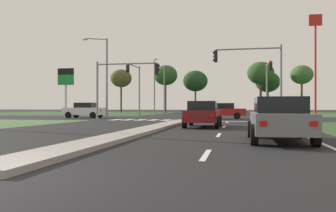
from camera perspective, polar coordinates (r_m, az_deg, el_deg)
The scene contains 38 objects.
ground_plane at distance 35.22m, azimuth 4.29°, elevation -2.01°, with size 200.00×200.00×0.00m, color black.
grass_verge_far_left at distance 66.48m, azimuth -15.38°, elevation -1.12°, with size 35.00×35.00×0.01m, color #2D4C28.
median_island_near at distance 16.54m, azimuth -3.66°, elevation -3.90°, with size 1.20×22.00×0.14m, color gray.
median_island_far at distance 60.11m, azimuth 7.15°, elevation -1.17°, with size 1.20×36.00×0.14m, color gray.
lane_dash_near at distance 8.49m, azimuth 6.22°, elevation -7.93°, with size 0.14×2.00×0.01m, color silver.
lane_dash_second at distance 14.45m, azimuth 8.29°, elevation -4.70°, with size 0.14×2.00×0.01m, color silver.
lane_dash_third at distance 20.43m, azimuth 9.14°, elevation -3.36°, with size 0.14×2.00×0.01m, color silver.
lane_dash_fourth at distance 26.42m, azimuth 9.61°, elevation -2.63°, with size 0.14×2.00×0.01m, color silver.
edge_line_right at distance 17.19m, azimuth 19.98°, elevation -3.97°, with size 0.14×24.00×0.01m, color silver.
stop_bar_near at distance 27.98m, azimuth 10.31°, elevation -2.49°, with size 6.40×0.50×0.01m, color silver.
crosswalk_bar_near at distance 31.61m, azimuth -8.48°, elevation -2.22°, with size 0.70×2.80×0.01m, color silver.
crosswalk_bar_second at distance 31.24m, azimuth -6.49°, elevation -2.24°, with size 0.70×2.80×0.01m, color silver.
crosswalk_bar_third at distance 30.91m, azimuth -4.45°, elevation -2.27°, with size 0.70×2.80×0.01m, color silver.
crosswalk_bar_fourth at distance 30.62m, azimuth -2.38°, elevation -2.29°, with size 0.70×2.80×0.01m, color silver.
crosswalk_bar_fifth at distance 30.38m, azimuth -0.27°, elevation -2.30°, with size 0.70×2.80×0.01m, color silver.
crosswalk_bar_sixth at distance 30.17m, azimuth 1.87°, elevation -2.32°, with size 0.70×2.80×0.01m, color silver.
crosswalk_bar_seventh at distance 30.00m, azimuth 4.04°, elevation -2.33°, with size 0.70×2.80×0.01m, color silver.
crosswalk_bar_eighth at distance 29.88m, azimuth 6.23°, elevation -2.34°, with size 0.70×2.80×0.01m, color silver.
car_grey_near at distance 12.21m, azimuth 17.68°, elevation -2.00°, with size 1.95×4.36×1.48m.
car_red_second at distance 33.91m, azimuth 8.79°, elevation -0.78°, with size 4.61×2.06×1.51m.
car_maroon_third at distance 20.08m, azimuth 5.76°, elevation -1.27°, with size 1.96×4.48×1.48m.
car_white_fourth at distance 37.44m, azimuth -13.47°, elevation -0.66°, with size 4.25×2.01×1.59m.
traffic_signal_near_right at distance 28.55m, azimuth 14.14°, elevation 5.92°, with size 5.39×0.32×6.01m.
traffic_signal_far_right at distance 40.04m, azimuth 16.03°, elevation 4.23°, with size 0.32×5.06×6.09m.
traffic_signal_far_left at distance 41.66m, azimuth -5.35°, elevation 4.14°, with size 0.32×4.99×6.20m.
traffic_signal_near_left at distance 30.04m, azimuth -7.61°, elevation 4.46°, with size 5.63×0.32×5.06m.
street_lamp_second at distance 35.77m, azimuth -10.34°, elevation 5.33°, with size 2.29×1.20×8.04m.
street_lamp_third at distance 55.27m, azimuth -2.20°, elevation 3.72°, with size 1.12×2.35×8.62m.
street_lamp_fourth at distance 62.67m, azimuth -0.69°, elevation 3.09°, with size 0.61×2.06×8.32m.
pedestrian_at_median at distance 48.46m, azimuth 6.13°, elevation -0.06°, with size 0.34×0.34×1.78m.
fastfood_pole_sign at distance 55.27m, azimuth 22.92°, elevation 9.40°, with size 1.80×0.40×14.46m.
fuel_price_totem at distance 39.62m, azimuth -16.34°, elevation 3.82°, with size 1.80×0.24×5.34m.
treeline_near at distance 73.19m, azimuth -7.66°, elevation 4.47°, with size 4.36×4.36×8.93m.
treeline_second at distance 69.13m, azimuth -0.39°, elevation 5.02°, with size 4.66×4.66×9.37m.
treeline_third at distance 71.34m, azimuth 4.49°, elevation 4.07°, with size 4.98×4.98×8.52m.
treeline_fourth at distance 66.13m, azimuth 14.88°, elevation 5.17°, with size 4.85×4.85×9.38m.
treeline_fifth at distance 71.08m, azimuth 15.96°, elevation 3.77°, with size 4.74×4.74×8.04m.
treeline_sixth at distance 67.65m, azimuth 20.99°, elevation 4.76°, with size 4.02×4.02×8.67m.
Camera 1 is at (4.23, -4.95, 1.16)m, focal length 37.35 mm.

